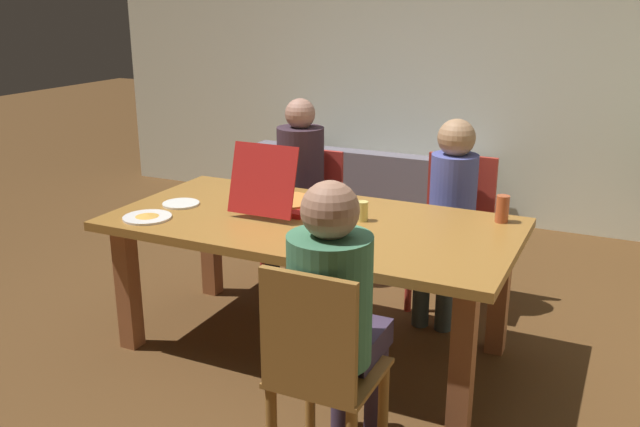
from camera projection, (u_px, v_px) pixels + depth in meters
ground_plane at (312, 348)px, 3.84m from camera, size 20.00×20.00×0.00m
back_wall at (453, 66)px, 5.81m from camera, size 6.75×0.12×2.61m
dining_table at (312, 238)px, 3.64m from camera, size 2.12×1.08×0.75m
chair_0 at (320, 375)px, 2.59m from camera, size 0.40×0.40×0.96m
person_0 at (336, 306)px, 2.65m from camera, size 0.32×0.53×1.25m
chair_1 at (455, 224)px, 4.30m from camera, size 0.46×0.44×0.93m
person_1 at (449, 202)px, 4.10m from camera, size 0.28×0.53×1.19m
chair_2 at (306, 209)px, 4.72m from camera, size 0.45×0.45×0.87m
person_2 at (297, 177)px, 4.54m from camera, size 0.31×0.48×1.25m
pizza_box_0 at (281, 199)px, 3.80m from camera, size 0.38×0.49×0.39m
plate_0 at (181, 204)px, 3.87m from camera, size 0.21×0.21×0.01m
plate_1 at (147, 217)px, 3.64m from camera, size 0.26×0.26×0.03m
drinking_glass_0 at (502, 209)px, 3.56m from camera, size 0.07×0.07×0.14m
drinking_glass_1 at (362, 211)px, 3.59m from camera, size 0.06×0.06×0.10m
couch at (373, 197)px, 5.79m from camera, size 1.80×0.88×0.71m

